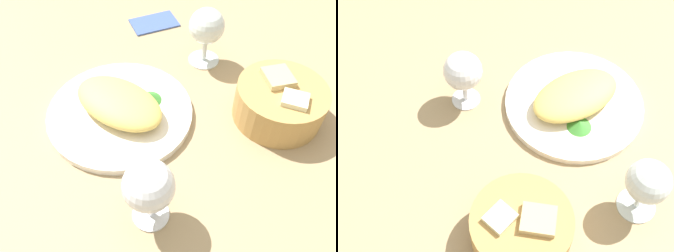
# 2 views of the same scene
# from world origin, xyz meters

# --- Properties ---
(ground_plane) EXTENTS (1.40, 1.40, 0.02)m
(ground_plane) POSITION_xyz_m (0.00, 0.00, -0.01)
(ground_plane) COLOR #9E8460
(plate) EXTENTS (0.27, 0.27, 0.01)m
(plate) POSITION_xyz_m (0.02, -0.05, 0.01)
(plate) COLOR white
(plate) RESTS_ON ground_plane
(omelette) EXTENTS (0.21, 0.16, 0.04)m
(omelette) POSITION_xyz_m (0.02, -0.05, 0.03)
(omelette) COLOR #E2C15D
(omelette) RESTS_ON plate
(lettuce_garnish) EXTENTS (0.05, 0.05, 0.02)m
(lettuce_garnish) POSITION_xyz_m (0.03, 0.01, 0.02)
(lettuce_garnish) COLOR #3B8A32
(lettuce_garnish) RESTS_ON plate
(bread_basket) EXTENTS (0.16, 0.16, 0.08)m
(bread_basket) POSITION_xyz_m (0.18, 0.19, 0.04)
(bread_basket) COLOR #B3894C
(bread_basket) RESTS_ON ground_plane
(wine_glass_near) EXTENTS (0.07, 0.07, 0.12)m
(wine_glass_near) POSITION_xyz_m (0.22, -0.11, 0.08)
(wine_glass_near) COLOR silver
(wine_glass_near) RESTS_ON ground_plane
(wine_glass_far) EXTENTS (0.07, 0.07, 0.12)m
(wine_glass_far) POSITION_xyz_m (-0.02, 0.18, 0.08)
(wine_glass_far) COLOR silver
(wine_glass_far) RESTS_ON ground_plane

